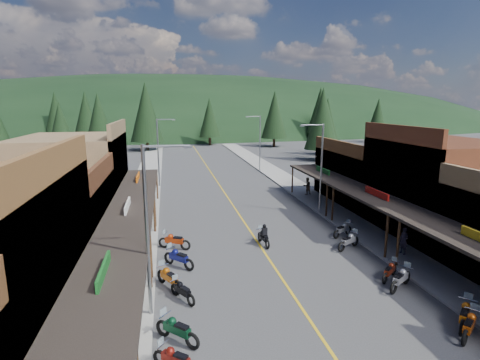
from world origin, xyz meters
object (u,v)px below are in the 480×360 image
pedestrian_east_a (404,241)px  pine_1 (86,114)px  bike_east_3 (470,324)px  bike_west_3 (176,358)px  streetlight_2 (320,165)px  pine_7 (56,114)px  streetlight_1 (159,149)px  bike_east_7 (349,240)px  pine_11 (322,119)px  bike_east_4 (465,314)px  shop_west_3 (77,177)px  pine_10 (99,120)px  pine_6 (378,117)px  shop_east_2 (439,188)px  bike_west_8 (174,240)px  pine_2 (146,112)px  pedestrian_east_b (307,186)px  streetlight_3 (259,141)px  bike_west_4 (177,329)px  pine_4 (274,115)px  bike_west_6 (169,277)px  pine_5 (320,110)px  rider_on_bike (264,236)px  pine_3 (210,118)px  pine_9 (327,121)px  streetlight_0 (150,224)px  bike_west_5 (183,290)px  shop_east_3 (370,176)px  bike_east_8 (343,229)px  bike_east_5 (401,278)px  pine_8 (61,128)px  bike_west_7 (179,257)px

pedestrian_east_a → pine_1: bearing=-171.7°
bike_east_3 → bike_west_3: bearing=-127.9°
streetlight_2 → pine_7: 78.42m
streetlight_1 → bike_east_7: 25.83m
pine_11 → bike_east_4: (-13.54, -47.52, -6.55)m
shop_west_3 → pine_10: 39.07m
pine_1 → pine_6: pine_1 is taller
shop_east_2 → bike_west_8: (-19.62, 0.39, -2.88)m
pine_2 → pine_11: pine_2 is taller
bike_west_3 → pedestrian_east_b: 28.52m
streetlight_1 → bike_east_4: bearing=-66.9°
streetlight_3 → bike_west_4: bearing=-108.7°
pine_4 → bike_west_6: pine_4 is taller
pine_2 → bike_west_6: 61.95m
shop_east_2 → pine_5: pine_5 is taller
pine_4 → rider_on_bike: pine_4 is taller
shop_east_2 → shop_west_3: bearing=160.8°
pine_3 → pine_9: size_ratio=1.02×
rider_on_bike → bike_east_7: bearing=-24.4°
pine_7 → streetlight_0: bearing=-73.0°
pine_2 → pine_9: pine_2 is taller
pine_9 → pedestrian_east_b: (-15.56, -30.40, -5.31)m
pine_2 → pine_3: pine_2 is taller
streetlight_1 → pine_2: (-3.05, 36.00, 3.53)m
rider_on_bike → pedestrian_east_b: bearing=52.0°
streetlight_1 → bike_west_5: 27.17m
shop_east_3 → pine_10: pine_10 is taller
pine_10 → bike_west_4: size_ratio=5.15×
pine_7 → bike_east_8: size_ratio=6.10×
pine_2 → bike_east_5: bearing=-76.1°
shop_west_3 → bike_east_3: (19.87, -21.50, -2.91)m
pine_4 → bike_east_7: (-12.27, -60.17, -6.61)m
shop_east_3 → bike_east_3: shop_east_3 is taller
pine_11 → bike_east_7: pine_11 is taller
shop_east_2 → bike_east_5: bearing=-136.5°
streetlight_3 → pine_2: bearing=121.2°
streetlight_1 → pedestrian_east_a: bearing=-56.9°
shop_east_3 → shop_east_2: bearing=-89.8°
bike_east_8 → pine_2: bearing=167.7°
pine_7 → bike_west_8: size_ratio=5.55×
streetlight_2 → pedestrian_east_a: streetlight_2 is taller
streetlight_0 → bike_east_7: (12.68, 5.83, -3.83)m
shop_east_3 → pine_11: bearing=76.8°
streetlight_2 → bike_east_5: bearing=-94.8°
pine_2 → pine_8: size_ratio=1.40×
streetlight_0 → streetlight_2: size_ratio=1.00×
bike_east_3 → bike_east_8: 12.36m
streetlight_0 → bike_west_7: 6.50m
bike_east_3 → rider_on_bike: (-5.81, 11.87, 0.03)m
streetlight_3 → pine_5: bearing=57.2°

